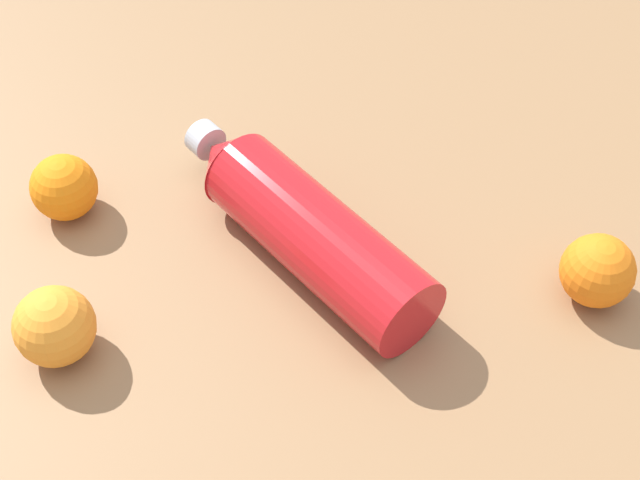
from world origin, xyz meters
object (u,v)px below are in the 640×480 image
object	(u,v)px
orange_2	(55,326)
orange_0	(598,271)
water_bottle	(303,225)
orange_1	(64,187)

from	to	relation	value
orange_2	orange_0	bearing A→B (deg)	35.04
water_bottle	orange_1	bearing A→B (deg)	35.73
water_bottle	orange_0	size ratio (longest dim) A/B	4.54
water_bottle	orange_1	world-z (taller)	water_bottle
water_bottle	orange_1	distance (m)	0.22
orange_0	orange_2	world-z (taller)	orange_2
water_bottle	orange_2	world-z (taller)	water_bottle
orange_1	water_bottle	bearing A→B (deg)	14.27
orange_0	orange_2	bearing A→B (deg)	-144.96
orange_1	orange_2	xyz separation A→B (m)	(0.09, -0.13, 0.00)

